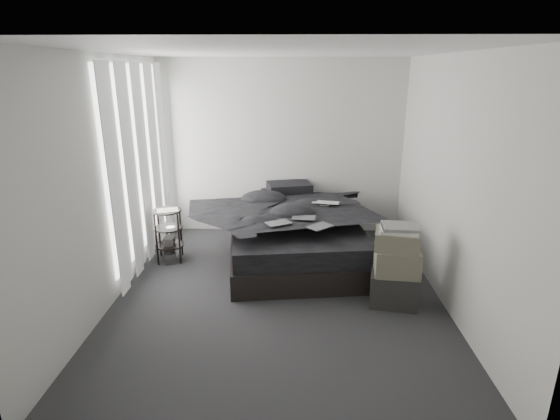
{
  "coord_description": "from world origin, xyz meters",
  "views": [
    {
      "loc": [
        0.13,
        -4.4,
        2.44
      ],
      "look_at": [
        0.0,
        0.8,
        0.75
      ],
      "focal_mm": 28.0,
      "sensor_mm": 36.0,
      "label": 1
    }
  ],
  "objects_px": {
    "bed": "(294,247)",
    "laptop": "(325,198)",
    "side_stand": "(169,236)",
    "box_lower": "(394,288)"
  },
  "relations": [
    {
      "from": "bed",
      "to": "side_stand",
      "type": "distance_m",
      "value": 1.67
    },
    {
      "from": "bed",
      "to": "laptop",
      "type": "relative_size",
      "value": 6.24
    },
    {
      "from": "bed",
      "to": "laptop",
      "type": "height_order",
      "value": "laptop"
    },
    {
      "from": "laptop",
      "to": "side_stand",
      "type": "relative_size",
      "value": 0.51
    },
    {
      "from": "laptop",
      "to": "bed",
      "type": "bearing_deg",
      "value": -154.5
    },
    {
      "from": "side_stand",
      "to": "box_lower",
      "type": "relative_size",
      "value": 1.4
    },
    {
      "from": "bed",
      "to": "box_lower",
      "type": "bearing_deg",
      "value": -54.48
    },
    {
      "from": "laptop",
      "to": "box_lower",
      "type": "relative_size",
      "value": 0.72
    },
    {
      "from": "bed",
      "to": "box_lower",
      "type": "relative_size",
      "value": 4.49
    },
    {
      "from": "bed",
      "to": "laptop",
      "type": "distance_m",
      "value": 0.78
    }
  ]
}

